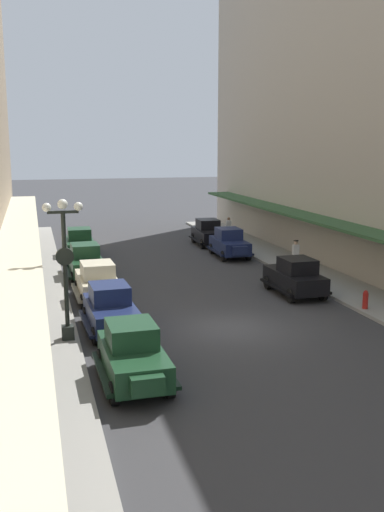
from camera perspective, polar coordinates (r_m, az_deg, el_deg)
name	(u,v)px	position (r m, az deg, el deg)	size (l,w,h in m)	color
ground_plane	(232,328)	(23.42, 3.92, -7.05)	(200.00, 200.00, 0.00)	#38383A
sidewalk_left	(38,343)	(22.19, -14.89, -8.24)	(3.00, 60.00, 0.15)	#99968E
parked_car_0	(111,308)	(22.92, -7.96, -5.07)	(2.25, 4.30, 1.84)	#19234C
parked_car_1	(209,232)	(41.92, 1.63, 2.37)	(2.26, 4.30, 1.84)	black
parked_car_2	(80,243)	(38.15, -10.94, 1.30)	(2.21, 4.29, 1.84)	#193D23
parked_car_3	(229,242)	(37.58, 3.69, 1.34)	(2.25, 4.30, 1.84)	#19234C
parked_car_4	(97,280)	(27.52, -9.26, -2.38)	(2.20, 4.28, 1.84)	beige
parked_car_5	(86,261)	(32.18, -10.36, -0.47)	(2.21, 4.29, 1.84)	#193D23
parked_car_6	(295,276)	(28.57, 10.06, -1.91)	(2.16, 4.27, 1.84)	black
parked_car_7	(133,353)	(18.11, -5.80, -9.43)	(2.18, 4.28, 1.84)	#193D23
lamp_post_with_clock	(65,264)	(21.42, -12.33, -0.73)	(1.42, 0.44, 5.16)	black
fire_hydrant	(365,299)	(26.48, 16.62, -4.09)	(0.24, 0.24, 0.82)	#B21E19
pedestrian_1	(229,228)	(43.70, 3.60, 2.76)	(0.36, 0.24, 1.64)	#2D2D33
pedestrian_2	(296,254)	(33.68, 10.10, 0.17)	(0.36, 0.28, 1.67)	#2D2D33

